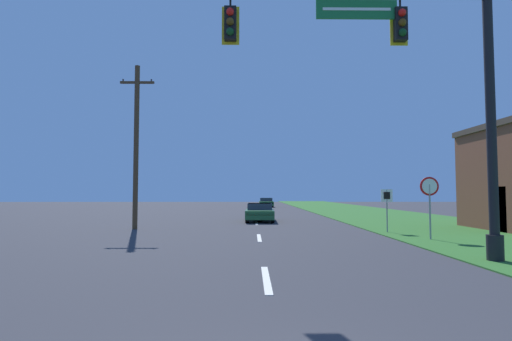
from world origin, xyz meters
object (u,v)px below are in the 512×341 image
Objects in this scene: far_car at (266,202)px; stop_sign at (430,194)px; route_sign_post at (387,201)px; car_ahead at (260,212)px; signal_mast at (419,80)px; utility_pole_near at (136,144)px.

stop_sign is (5.22, -37.37, 1.26)m from far_car.
stop_sign is 1.23× the size of route_sign_post.
car_ahead is at bearing 121.73° from stop_sign.
signal_mast is 8.86m from route_sign_post.
utility_pole_near is (-12.54, 2.06, 2.96)m from route_sign_post.
signal_mast reaches higher than car_ahead.
stop_sign is (6.63, -10.72, 1.26)m from car_ahead.
far_car is at bearing 76.02° from utility_pole_near.
far_car is 0.54× the size of utility_pole_near.
utility_pole_near is at bearing -103.98° from far_car.
far_car is (1.41, 26.65, 0.00)m from car_ahead.
car_ahead is 1.78× the size of stop_sign.
signal_mast is at bearing -102.21° from route_sign_post.
far_car is (-2.76, 42.37, -4.46)m from signal_mast.
car_ahead is at bearing 127.10° from route_sign_post.
route_sign_post is at bearing -9.32° from utility_pole_near.
route_sign_post is at bearing 104.11° from stop_sign.
signal_mast is at bearing -116.13° from stop_sign.
car_ahead is 26.69m from far_car.
utility_pole_near reaches higher than far_car.
far_car is 34.74m from route_sign_post.
signal_mast is 14.74m from utility_pole_near.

